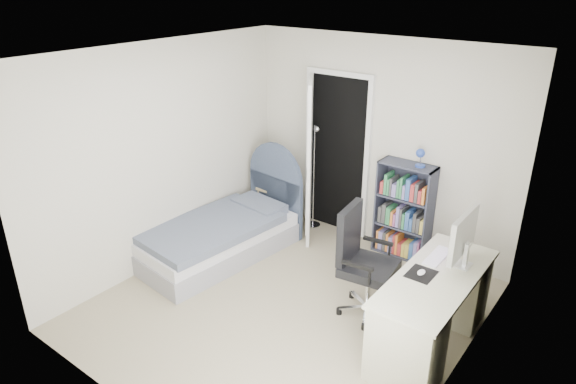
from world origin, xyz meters
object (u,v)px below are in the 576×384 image
Objects in this scene: bed at (224,233)px; nightstand at (277,194)px; bookcase at (404,214)px; office_chair at (361,256)px; desk at (433,308)px; floor_lamp at (314,187)px.

bed reaches higher than nightstand.
bed is 1.47× the size of bookcase.
office_chair is at bearing -0.14° from bed.
bookcase reaches higher than desk.
floor_lamp reaches higher than bookcase.
bed is 2.63m from desk.
desk is at bearing -30.94° from floor_lamp.
bookcase is 1.22× the size of office_chair.
office_chair is at bearing -29.57° from nightstand.
desk is at bearing -1.67° from bed.
bed is at bearing 179.86° from office_chair.
office_chair is at bearing 174.76° from desk.
bookcase reaches higher than office_chair.
bed is 1.33× the size of desk.
desk is at bearing -5.24° from office_chair.
nightstand is at bearing -172.91° from bookcase.
floor_lamp is at bearing -177.81° from bookcase.
floor_lamp is 1.25× the size of office_chair.
office_chair is (1.84, -0.00, 0.35)m from bed.
bed is 2.13m from bookcase.
office_chair is at bearing -83.09° from bookcase.
floor_lamp reaches higher than nightstand.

